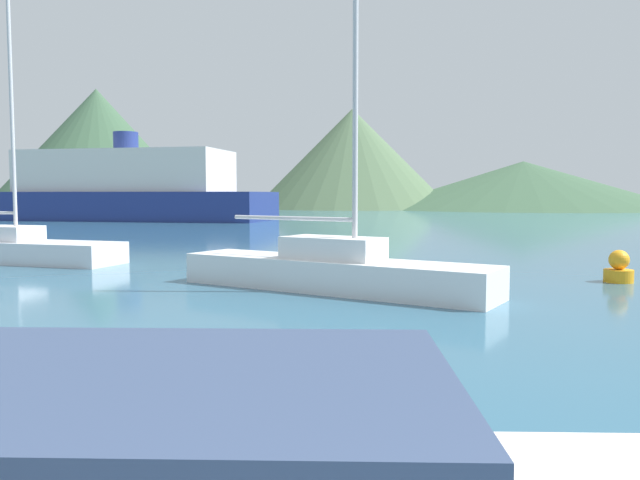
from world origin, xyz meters
The scene contains 7 objects.
sailboat_inner centered at (-0.08, 14.74, 0.47)m, with size 7.23×5.28×6.88m.
sailboat_middle centered at (-10.79, 20.76, 0.46)m, with size 8.61×4.29×9.03m.
ferry_distant centered at (-17.31, 54.08, 2.59)m, with size 25.83×12.95×7.48m.
buoy_marker centered at (7.03, 16.14, 0.33)m, with size 0.70×0.70×0.80m.
hill_west centered at (-32.92, 90.03, 8.58)m, with size 30.54×30.54×17.16m.
hill_central centered at (3.85, 99.33, 7.79)m, with size 31.20×31.20×15.57m.
hill_east centered at (29.90, 96.74, 3.62)m, with size 46.22×46.22×7.24m.
Camera 1 is at (-0.23, 0.72, 2.17)m, focal length 35.00 mm.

